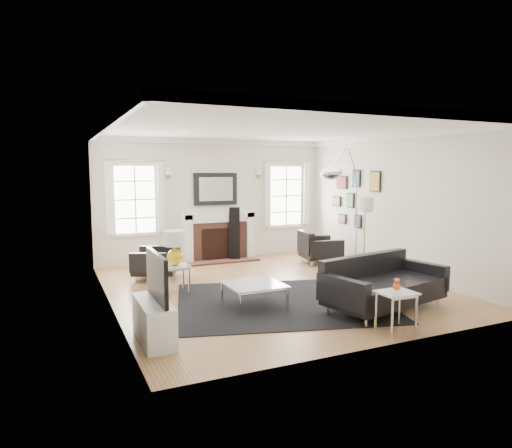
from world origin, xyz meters
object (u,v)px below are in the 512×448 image
sofa (381,286)px  coffee_table (254,285)px  armchair_right (318,249)px  fireplace (218,237)px  gourd_lamp (175,245)px  arc_floor_lamp (345,208)px  armchair_left (159,261)px

sofa → coffee_table: bearing=153.7°
armchair_right → fireplace: bearing=145.9°
gourd_lamp → arc_floor_lamp: arc_floor_lamp is taller
fireplace → armchair_left: bearing=-142.6°
coffee_table → arc_floor_lamp: 2.59m
sofa → arc_floor_lamp: (0.50, 1.66, 1.04)m
armchair_right → gourd_lamp: bearing=-161.1°
arc_floor_lamp → gourd_lamp: bearing=172.4°
coffee_table → gourd_lamp: bearing=126.3°
armchair_left → arc_floor_lamp: (3.13, -1.64, 1.05)m
sofa → arc_floor_lamp: arc_floor_lamp is taller
gourd_lamp → armchair_left: bearing=90.5°
armchair_right → arc_floor_lamp: 2.00m
armchair_left → coffee_table: size_ratio=1.36×
armchair_right → arc_floor_lamp: arc_floor_lamp is taller
sofa → coffee_table: (-1.72, 0.85, -0.01)m
armchair_left → coffee_table: armchair_left is taller
arc_floor_lamp → sofa: bearing=-106.8°
armchair_left → gourd_lamp: size_ratio=1.95×
fireplace → arc_floor_lamp: arc_floor_lamp is taller
armchair_right → coffee_table: (-2.67, -2.45, 0.01)m
fireplace → armchair_right: size_ratio=1.67×
fireplace → armchair_right: (1.90, -1.28, -0.21)m
coffee_table → gourd_lamp: (-0.90, 1.22, 0.49)m
sofa → coffee_table: sofa is taller
armchair_left → coffee_table: (0.91, -2.45, 0.00)m
armchair_left → arc_floor_lamp: bearing=-27.6°
fireplace → gourd_lamp: (-1.67, -2.51, 0.29)m
armchair_left → arc_floor_lamp: 3.69m
fireplace → sofa: size_ratio=0.80×
fireplace → arc_floor_lamp: bearing=-63.6°
sofa → arc_floor_lamp: bearing=73.2°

